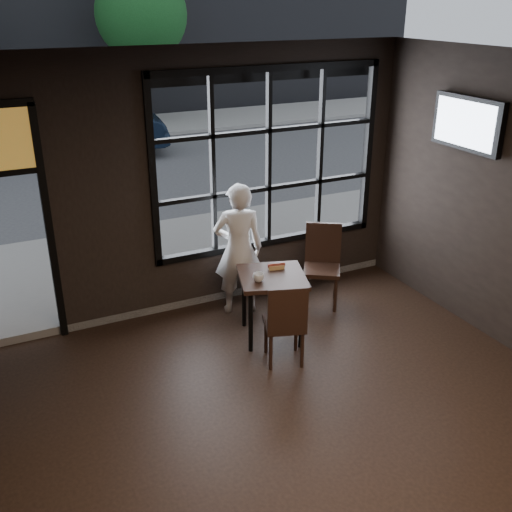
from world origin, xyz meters
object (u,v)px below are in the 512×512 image
navy_car (80,126)px  man (239,249)px  cafe_table (272,306)px  chair_near (284,321)px

navy_car → man: bearing=-170.0°
cafe_table → chair_near: size_ratio=0.82×
cafe_table → navy_car: navy_car is taller
man → navy_car: 8.82m
navy_car → chair_near: bearing=-170.4°
chair_near → man: size_ratio=0.58×
cafe_table → chair_near: (-0.11, -0.51, 0.09)m
chair_near → man: (0.03, 1.26, 0.35)m
cafe_table → navy_car: 9.59m
man → navy_car: (-0.26, 8.82, -0.05)m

